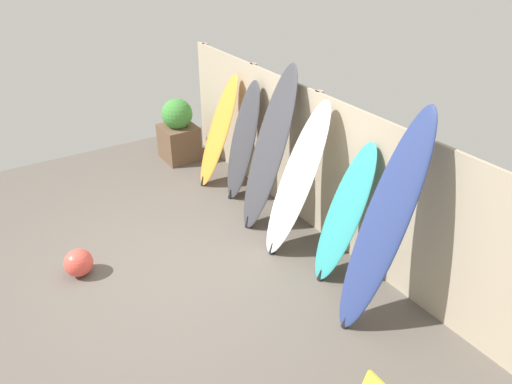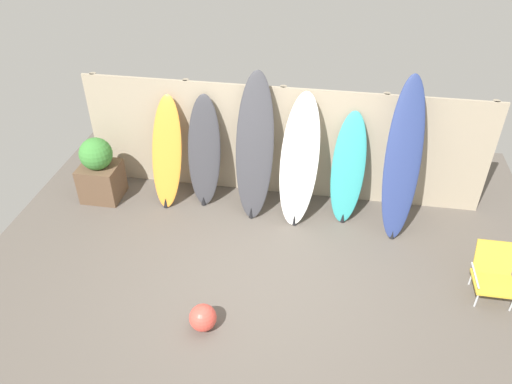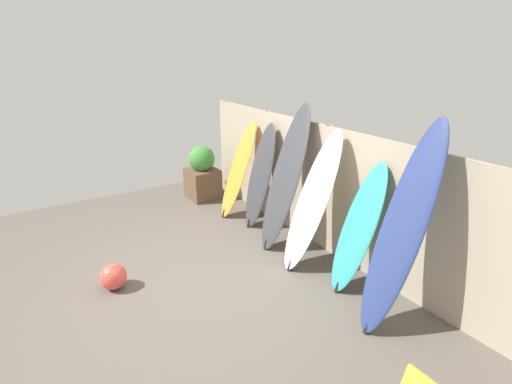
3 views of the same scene
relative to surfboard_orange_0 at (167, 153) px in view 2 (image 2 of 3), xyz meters
name	(u,v)px [view 2 (image 2 of 3)]	position (x,y,z in m)	size (l,w,h in m)	color
ground	(260,279)	(1.68, -1.58, -0.80)	(7.68, 7.68, 0.00)	#5B544C
fence_back	(281,143)	(1.68, 0.43, 0.10)	(6.08, 0.11, 1.80)	tan
surfboard_orange_0	(167,153)	(0.00, 0.00, 0.00)	(0.48, 0.72, 1.63)	orange
surfboard_charcoal_1	(204,152)	(0.56, 0.08, 0.03)	(0.53, 0.55, 1.68)	#38383D
surfboard_charcoal_2	(255,148)	(1.34, -0.01, 0.23)	(0.58, 0.78, 2.08)	#38383D
surfboard_white_3	(299,161)	(2.00, -0.06, 0.11)	(0.61, 0.82, 1.83)	white
surfboard_teal_4	(348,169)	(2.70, 0.06, -0.03)	(0.52, 0.66, 1.57)	teal
surfboard_navy_5	(403,160)	(3.41, -0.11, 0.29)	(0.50, 0.85, 2.20)	navy
beach_chair	(494,272)	(4.54, -1.30, -0.47)	(0.50, 0.55, 0.65)	silver
planter_box	(99,171)	(-1.06, -0.18, -0.31)	(0.59, 0.55, 1.03)	brown
beach_ball	(203,318)	(1.15, -2.45, -0.64)	(0.32, 0.32, 0.32)	#E54C3F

